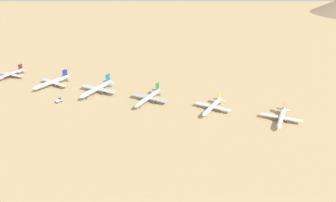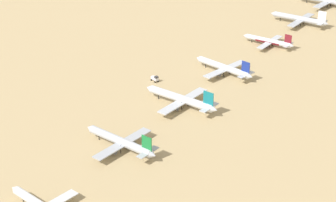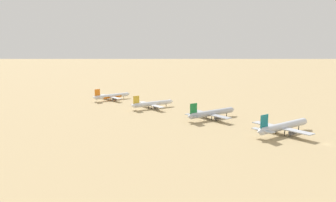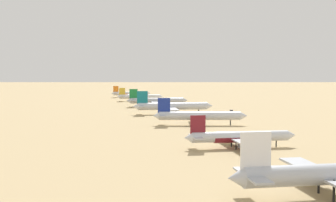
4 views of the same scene
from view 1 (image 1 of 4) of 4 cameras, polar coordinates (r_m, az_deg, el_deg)
name	(u,v)px [view 1 (image 1 of 4)]	position (r m, az deg, el deg)	size (l,w,h in m)	color
ground_plane	(76,89)	(320.09, -17.06, 2.25)	(2386.97, 2386.97, 0.00)	tan
parked_jet_2	(10,74)	(377.56, -27.60, 4.48)	(39.18, 31.82, 11.30)	silver
parked_jet_3	(52,82)	(332.77, -20.97, 3.35)	(45.41, 37.01, 13.09)	silver
parked_jet_4	(97,89)	(301.59, -13.22, 2.30)	(48.52, 39.31, 14.02)	silver
parked_jet_5	(149,98)	(275.27, -3.69, 0.65)	(44.87, 36.34, 12.97)	#B2B7C1
parked_jet_6	(212,106)	(261.75, 8.38, -1.02)	(40.00, 32.49, 11.54)	silver
parked_jet_7	(281,117)	(257.60, 20.61, -2.91)	(39.23, 31.85, 11.32)	silver
service_truck	(59,100)	(292.32, -19.95, 0.13)	(5.63, 3.90, 3.90)	silver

